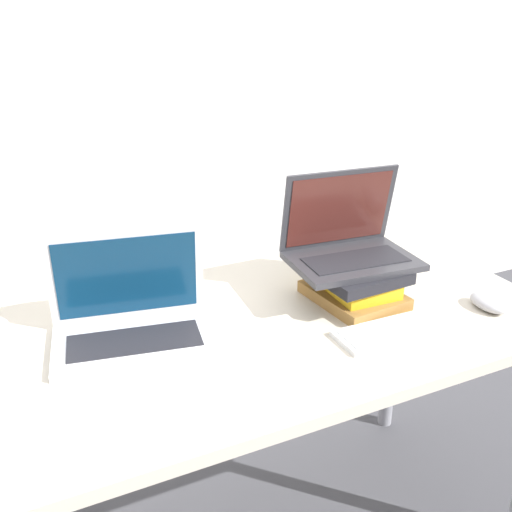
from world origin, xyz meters
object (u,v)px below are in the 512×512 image
(laptop_left, at_px, (132,319))
(book_stack, at_px, (354,282))
(wireless_keyboard, at_px, (398,330))
(mouse, at_px, (489,303))
(laptop_on_books, at_px, (348,243))

(laptop_left, height_order, book_stack, laptop_left)
(wireless_keyboard, xyz_separation_m, mouse, (0.28, -0.00, 0.01))
(laptop_on_books, distance_m, wireless_keyboard, 0.26)
(laptop_left, height_order, laptop_on_books, laptop_on_books)
(book_stack, bearing_deg, wireless_keyboard, -89.80)
(laptop_left, distance_m, mouse, 0.88)
(laptop_on_books, bearing_deg, laptop_left, 177.81)
(laptop_left, relative_size, mouse, 3.54)
(laptop_left, relative_size, book_stack, 1.46)
(laptop_left, height_order, wireless_keyboard, laptop_left)
(book_stack, height_order, wireless_keyboard, book_stack)
(book_stack, bearing_deg, laptop_on_books, 87.68)
(laptop_on_books, relative_size, wireless_keyboard, 1.06)
(wireless_keyboard, bearing_deg, book_stack, 90.20)
(mouse, bearing_deg, book_stack, 145.47)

